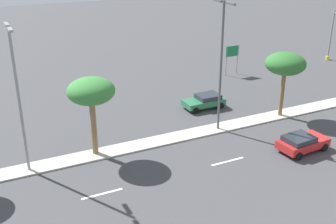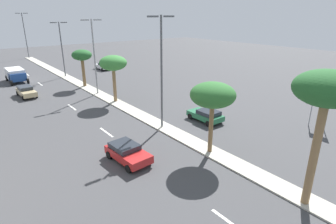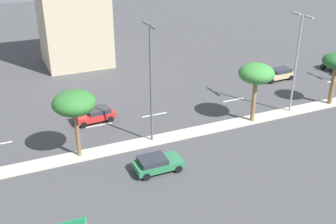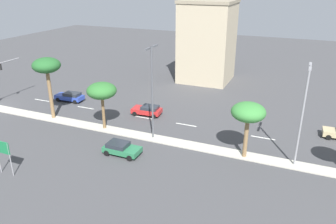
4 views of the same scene
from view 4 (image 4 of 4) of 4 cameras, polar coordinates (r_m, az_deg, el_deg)
ground_plane at (r=37.25m, az=8.66°, el=-6.66°), size 160.00×160.00×0.00m
median_curb at (r=36.56m, az=23.53°, el=-8.92°), size 1.80×86.38×0.12m
lane_stripe_near at (r=55.32m, az=-20.85°, el=1.90°), size 0.20×2.80×0.01m
lane_stripe_center at (r=50.22m, az=-13.98°, el=0.73°), size 0.20×2.80×0.01m
lane_stripe_front at (r=45.40m, az=-4.10°, el=-0.98°), size 0.20×2.80×0.01m
lane_stripe_trailing at (r=43.18m, az=3.15°, el=-2.21°), size 0.20×2.80×0.01m
lane_stripe_rear at (r=41.30m, az=16.03°, el=-4.30°), size 0.20×2.80×0.01m
directional_road_sign at (r=35.26m, az=-26.57°, el=-5.93°), size 0.10×1.75×3.55m
commercial_building at (r=61.05m, az=6.76°, el=11.96°), size 8.98×9.10×14.26m
palm_tree_right at (r=45.60m, az=-20.16°, el=7.30°), size 3.60×3.60×8.23m
palm_tree_far at (r=41.00m, az=-11.34°, el=3.54°), size 3.63×3.63×5.95m
palm_tree_outboard at (r=34.42m, az=13.65°, el=-0.16°), size 3.52×3.52×6.04m
street_lamp_front at (r=37.29m, az=-2.75°, el=4.37°), size 2.90×0.24×10.89m
street_lamp_center at (r=34.04m, az=22.23°, el=0.43°), size 2.90×0.24×10.36m
sedan_green_mid at (r=36.26m, az=-8.07°, el=-6.19°), size 2.07×3.98×1.32m
sedan_blue_outboard at (r=53.33m, az=-16.49°, el=2.59°), size 2.08×4.47×1.41m
sedan_red_far at (r=46.02m, az=-3.56°, el=0.35°), size 2.32×4.15×1.35m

